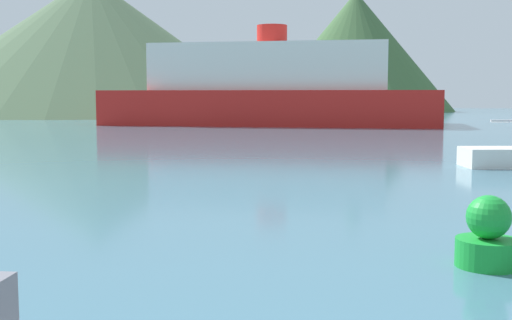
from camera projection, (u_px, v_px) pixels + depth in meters
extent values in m
cube|color=red|center=(272.00, 107.00, 52.55)|extent=(26.80, 11.20, 2.76)
cube|color=silver|center=(272.00, 68.00, 52.22)|extent=(18.84, 9.31, 3.66)
cylinder|color=red|center=(272.00, 35.00, 51.95)|extent=(2.46, 2.46, 1.60)
cylinder|color=green|center=(487.00, 253.00, 9.11)|extent=(0.89, 0.89, 0.40)
sphere|color=green|center=(489.00, 217.00, 9.06)|extent=(0.63, 0.63, 0.63)
cone|color=#4C6647|center=(92.00, 45.00, 85.12)|extent=(50.26, 50.26, 17.89)
cone|color=#3D6038|center=(355.00, 52.00, 95.00)|extent=(29.02, 29.02, 17.48)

